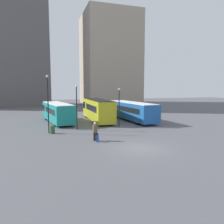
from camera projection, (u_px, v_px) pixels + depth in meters
ground_plane at (140, 148)px, 18.06m from camera, size 160.00×160.00×0.00m
building_block_right at (109, 60)px, 69.87m from camera, size 16.28×17.66×27.95m
bus_0 at (57, 112)px, 31.58m from camera, size 4.10×10.44×2.80m
bus_1 at (97, 109)px, 33.41m from camera, size 2.62×11.60×3.24m
bus_2 at (131, 110)px, 33.62m from camera, size 3.42×12.00×2.81m
traveler at (95, 130)px, 20.56m from camera, size 0.57×0.57×1.79m
suitcase at (98, 139)px, 20.20m from camera, size 0.32×0.41×0.86m
lamp_post_0 at (119, 104)px, 27.55m from camera, size 0.28×0.28×4.94m
lamp_post_1 at (48, 100)px, 23.66m from camera, size 0.28×0.28×6.35m
lamp_post_2 at (77, 103)px, 25.72m from camera, size 0.28×0.28×5.31m
trash_bin at (52, 130)px, 23.87m from camera, size 0.52×0.52×0.85m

